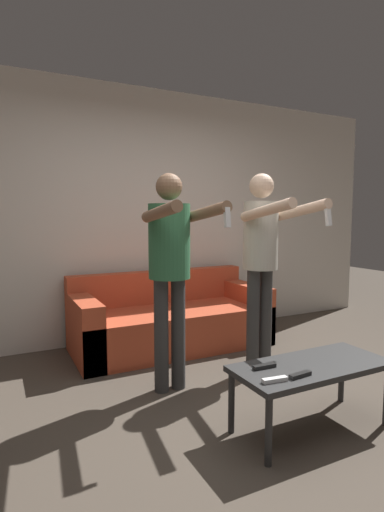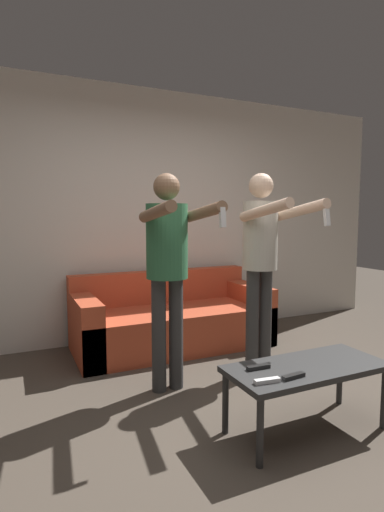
% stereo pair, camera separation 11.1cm
% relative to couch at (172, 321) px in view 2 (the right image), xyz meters
% --- Properties ---
extents(ground_plane, '(14.00, 14.00, 0.00)m').
position_rel_couch_xyz_m(ground_plane, '(-0.16, -1.69, -0.26)').
color(ground_plane, '#4C4238').
extents(wall_back, '(6.40, 0.06, 2.70)m').
position_rel_couch_xyz_m(wall_back, '(-0.16, 0.46, 1.09)').
color(wall_back, silver).
rests_on(wall_back, ground_plane).
extents(couch, '(1.97, 0.86, 0.75)m').
position_rel_couch_xyz_m(couch, '(0.00, 0.00, 0.00)').
color(couch, '#C64C2D').
rests_on(couch, ground_plane).
extents(person_standing_left, '(0.43, 0.71, 1.66)m').
position_rel_couch_xyz_m(person_standing_left, '(-0.42, -0.97, 0.78)').
color(person_standing_left, '#383838').
rests_on(person_standing_left, ground_plane).
extents(person_standing_right, '(0.41, 0.76, 1.69)m').
position_rel_couch_xyz_m(person_standing_right, '(0.42, -0.98, 0.79)').
color(person_standing_right, '#383838').
rests_on(person_standing_right, ground_plane).
extents(coffee_table, '(1.02, 0.45, 0.43)m').
position_rel_couch_xyz_m(coffee_table, '(0.14, -1.88, 0.12)').
color(coffee_table, '#2D2D2D').
rests_on(coffee_table, ground_plane).
extents(remote_near, '(0.15, 0.05, 0.02)m').
position_rel_couch_xyz_m(remote_near, '(-0.07, -2.01, 0.18)').
color(remote_near, black).
rests_on(remote_near, coffee_table).
extents(remote_mid, '(0.15, 0.05, 0.02)m').
position_rel_couch_xyz_m(remote_mid, '(-0.24, -2.00, 0.18)').
color(remote_mid, white).
rests_on(remote_mid, coffee_table).
extents(remote_far, '(0.15, 0.04, 0.02)m').
position_rel_couch_xyz_m(remote_far, '(-0.17, -1.81, 0.18)').
color(remote_far, black).
rests_on(remote_far, coffee_table).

